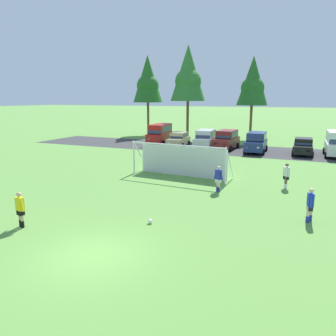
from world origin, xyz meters
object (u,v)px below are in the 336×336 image
at_px(parked_car_slot_center_right, 256,142).
at_px(player_midfield_center, 218,179).
at_px(player_defender_far, 286,176).
at_px(parked_car_slot_center_left, 205,139).
at_px(parked_car_slot_left, 179,139).
at_px(player_striker_near, 310,205).
at_px(parked_car_slot_right, 303,146).
at_px(parked_car_slot_center, 227,140).
at_px(soccer_ball, 150,221).
at_px(parked_car_slot_far_left, 160,134).
at_px(soccer_goal, 181,159).
at_px(referee, 20,210).

bearing_deg(parked_car_slot_center_right, player_midfield_center, -89.43).
distance_m(player_defender_far, parked_car_slot_center_left, 17.40).
distance_m(player_midfield_center, parked_car_slot_left, 19.49).
height_order(player_striker_near, parked_car_slot_right, parked_car_slot_right).
relative_size(player_defender_far, parked_car_slot_right, 0.39).
relative_size(parked_car_slot_center, parked_car_slot_right, 1.11).
distance_m(soccer_ball, player_midfield_center, 6.69).
relative_size(player_defender_far, parked_car_slot_center_right, 0.35).
bearing_deg(player_striker_near, parked_car_slot_right, 92.21).
bearing_deg(parked_car_slot_left, parked_car_slot_center_right, -4.59).
height_order(player_midfield_center, parked_car_slot_center_right, parked_car_slot_center_right).
height_order(parked_car_slot_center, parked_car_slot_center_right, same).
height_order(soccer_ball, parked_car_slot_left, parked_car_slot_left).
bearing_deg(parked_car_slot_center, soccer_ball, -84.97).
relative_size(parked_car_slot_far_left, parked_car_slot_center_right, 1.06).
bearing_deg(soccer_goal, parked_car_slot_center_left, 99.67).
relative_size(parked_car_slot_center_left, parked_car_slot_center, 1.00).
relative_size(referee, parked_car_slot_center_right, 0.35).
bearing_deg(parked_car_slot_center_left, parked_car_slot_left, 177.04).
distance_m(player_striker_near, parked_car_slot_center_left, 23.16).
height_order(soccer_ball, parked_car_slot_right, parked_car_slot_right).
bearing_deg(parked_car_slot_center, player_defender_far, -63.37).
xyz_separation_m(parked_car_slot_center, parked_car_slot_center_right, (3.46, -1.02, 0.00)).
distance_m(soccer_goal, parked_car_slot_far_left, 17.59).
height_order(player_defender_far, parked_car_slot_center_right, parked_car_slot_center_right).
height_order(parked_car_slot_center_left, parked_car_slot_right, parked_car_slot_center_left).
distance_m(referee, parked_car_slot_center_left, 26.08).
relative_size(soccer_goal, parked_car_slot_far_left, 1.53).
height_order(soccer_goal, parked_car_slot_center_right, soccer_goal).
bearing_deg(soccer_goal, player_striker_near, -35.21).
distance_m(soccer_ball, referee, 5.86).
bearing_deg(parked_car_slot_center_right, soccer_goal, -104.40).
relative_size(soccer_ball, parked_car_slot_center_left, 0.05).
bearing_deg(parked_car_slot_left, parked_car_slot_center, 2.83).
relative_size(soccer_ball, parked_car_slot_far_left, 0.04).
height_order(parked_car_slot_center_right, parked_car_slot_right, parked_car_slot_center_right).
distance_m(player_midfield_center, player_defender_far, 4.59).
bearing_deg(parked_car_slot_center_left, parked_car_slot_right, -1.34).
bearing_deg(referee, player_defender_far, 48.05).
relative_size(player_striker_near, parked_car_slot_center, 0.35).
bearing_deg(player_striker_near, soccer_goal, 144.79).
xyz_separation_m(parked_car_slot_left, parked_car_slot_center_right, (9.21, -0.74, 0.24)).
height_order(parked_car_slot_left, parked_car_slot_right, same).
relative_size(soccer_goal, referee, 4.59).
relative_size(soccer_ball, player_striker_near, 0.13).
relative_size(soccer_goal, player_defender_far, 4.59).
xyz_separation_m(parked_car_slot_center_left, parked_car_slot_right, (10.48, -0.25, -0.24)).
bearing_deg(soccer_goal, parked_car_slot_center_right, 75.60).
bearing_deg(player_defender_far, referee, -131.95).
distance_m(soccer_goal, player_defender_far, 7.45).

